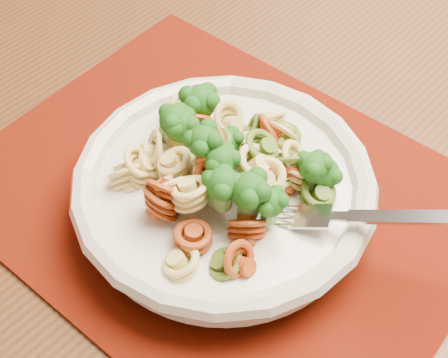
% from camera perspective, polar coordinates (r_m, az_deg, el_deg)
% --- Properties ---
extents(dining_table, '(1.80, 1.49, 0.70)m').
position_cam_1_polar(dining_table, '(0.64, 6.91, -0.68)').
color(dining_table, '#4D3115').
rests_on(dining_table, ground).
extents(placemat, '(0.48, 0.43, 0.00)m').
position_cam_1_polar(placemat, '(0.52, -0.19, -1.57)').
color(placemat, '#601104').
rests_on(placemat, dining_table).
extents(pasta_bowl, '(0.24, 0.24, 0.05)m').
position_cam_1_polar(pasta_bowl, '(0.49, 0.00, -0.88)').
color(pasta_bowl, beige).
rests_on(pasta_bowl, placemat).
extents(pasta_broccoli_heap, '(0.20, 0.20, 0.06)m').
position_cam_1_polar(pasta_broccoli_heap, '(0.47, 0.00, 0.46)').
color(pasta_broccoli_heap, '#F1CB77').
rests_on(pasta_broccoli_heap, pasta_bowl).
extents(fork, '(0.18, 0.04, 0.08)m').
position_cam_1_polar(fork, '(0.46, 8.20, -3.40)').
color(fork, silver).
rests_on(fork, pasta_bowl).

